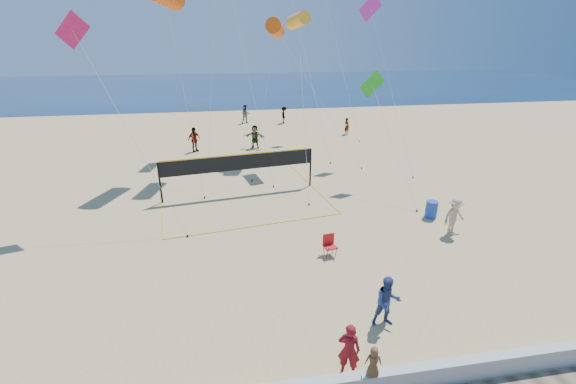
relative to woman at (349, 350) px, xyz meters
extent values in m
plane|color=tan|center=(0.65, 2.36, -0.79)|extent=(120.00, 120.00, 0.00)
cube|color=#10234C|center=(0.65, 64.36, -0.77)|extent=(140.00, 50.00, 0.03)
cube|color=#B8B8B3|center=(0.65, -0.64, -0.49)|extent=(32.00, 0.30, 0.60)
imported|color=maroon|center=(0.00, 0.00, 0.00)|extent=(0.68, 0.58, 1.58)
imported|color=brown|center=(0.38, -0.68, 0.22)|extent=(0.46, 0.37, 0.83)
imported|color=navy|center=(1.71, 1.59, 0.04)|extent=(0.86, 0.70, 1.67)
imported|color=tan|center=(7.01, 6.68, 0.06)|extent=(1.22, 0.88, 1.70)
imported|color=gray|center=(-5.10, 22.15, 0.15)|extent=(1.14, 1.07, 1.89)
imported|color=gray|center=(-0.46, 22.40, 0.12)|extent=(1.76, 1.14, 1.81)
imported|color=gray|center=(8.08, 25.62, -0.05)|extent=(0.56, 0.64, 1.48)
imported|color=gray|center=(-0.56, 31.95, 0.13)|extent=(0.93, 0.75, 1.83)
imported|color=gray|center=(3.29, 31.39, 0.02)|extent=(0.68, 1.09, 1.63)
cube|color=red|center=(1.10, 5.75, -0.39)|extent=(0.54, 0.50, 0.05)
cube|color=red|center=(1.07, 5.94, -0.13)|extent=(0.48, 0.11, 0.48)
cylinder|color=black|center=(0.93, 5.55, -0.57)|extent=(0.06, 0.25, 0.63)
cylinder|color=black|center=(0.88, 5.90, -0.57)|extent=(0.06, 0.25, 0.63)
cylinder|color=black|center=(1.31, 5.60, -0.57)|extent=(0.06, 0.25, 0.63)
cylinder|color=black|center=(1.26, 5.95, -0.57)|extent=(0.06, 0.25, 0.63)
cylinder|color=#1B3EAF|center=(6.90, 8.38, -0.37)|extent=(0.71, 0.71, 0.84)
cylinder|color=black|center=(-6.28, 12.38, 0.33)|extent=(0.10, 0.10, 2.24)
cylinder|color=black|center=(2.03, 13.62, 0.33)|extent=(0.10, 0.10, 2.24)
cube|color=black|center=(-2.12, 13.00, 1.03)|extent=(8.32, 1.25, 0.84)
cube|color=yellow|center=(-2.12, 13.00, 1.48)|extent=(8.32, 1.26, 0.06)
cube|color=yellow|center=(-1.51, 8.84, -0.78)|extent=(8.52, 1.31, 0.02)
cube|color=yellow|center=(-2.74, 17.16, -0.78)|extent=(8.52, 1.31, 0.02)
cylinder|color=silver|center=(-4.84, 15.04, 4.42)|extent=(1.51, 4.87, 10.32)
cylinder|color=black|center=(-4.09, 12.62, -0.74)|extent=(0.08, 0.08, 0.10)
cylinder|color=silver|center=(-1.26, 16.40, 5.74)|extent=(2.24, 5.49, 12.96)
cylinder|color=black|center=(-0.14, 13.66, -0.74)|extent=(0.08, 0.08, 0.10)
cylinder|color=#FFAE29|center=(2.18, 18.58, 8.36)|extent=(1.33, 2.14, 1.09)
cylinder|color=silver|center=(1.77, 14.69, 3.81)|extent=(0.85, 7.80, 9.11)
cylinder|color=black|center=(1.35, 10.80, -0.74)|extent=(0.08, 0.08, 0.10)
cube|color=#CE1958|center=(-8.84, 11.57, 7.68)|extent=(1.56, 0.29, 1.56)
cylinder|color=silver|center=(-6.76, 9.93, 3.47)|extent=(4.16, 3.31, 8.42)
cylinder|color=black|center=(-4.69, 8.28, -0.74)|extent=(0.08, 0.08, 0.10)
cube|color=green|center=(5.51, 13.83, 4.95)|extent=(1.59, 0.21, 1.58)
cylinder|color=silver|center=(6.03, 11.46, 2.11)|extent=(1.07, 4.75, 5.70)
cylinder|color=black|center=(6.56, 9.09, -0.74)|extent=(0.08, 0.08, 0.10)
cube|color=#C527B5|center=(7.01, 18.99, 9.16)|extent=(1.73, 0.45, 1.75)
cylinder|color=silver|center=(7.83, 16.37, 4.21)|extent=(1.67, 5.25, 9.91)
cylinder|color=black|center=(8.66, 13.76, -0.74)|extent=(0.08, 0.08, 0.10)
cylinder|color=silver|center=(0.34, 18.56, 5.48)|extent=(3.34, 7.33, 12.44)
cylinder|color=black|center=(-1.32, 14.90, -0.74)|extent=(0.08, 0.08, 0.10)
cylinder|color=silver|center=(3.32, 21.20, 5.87)|extent=(2.09, 7.46, 13.22)
cylinder|color=black|center=(4.35, 17.47, -0.74)|extent=(0.08, 0.08, 0.10)
cylinder|color=silver|center=(-3.21, 21.50, 6.68)|extent=(1.64, 5.45, 14.84)
cylinder|color=black|center=(-4.03, 18.79, -0.74)|extent=(0.08, 0.08, 0.10)
cylinder|color=silver|center=(7.05, 24.83, 5.21)|extent=(2.63, 3.91, 11.90)
cylinder|color=black|center=(8.35, 22.88, -0.74)|extent=(0.08, 0.08, 0.10)
cylinder|color=#D7500C|center=(1.03, 20.64, 7.93)|extent=(1.65, 2.66, 1.35)
cylinder|color=silver|center=(3.57, 18.35, 3.60)|extent=(5.11, 4.59, 8.68)
cylinder|color=black|center=(6.12, 16.06, -0.74)|extent=(0.08, 0.08, 0.10)
camera|label=1|loc=(-2.80, -7.23, 7.43)|focal=24.00mm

